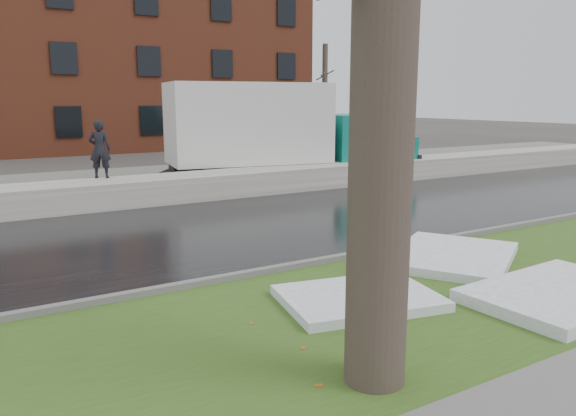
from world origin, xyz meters
TOP-DOWN VIEW (x-y plane):
  - ground at (0.00, 0.00)m, footprint 120.00×120.00m
  - verge at (0.00, -1.25)m, footprint 60.00×4.50m
  - road at (0.00, 4.50)m, footprint 60.00×7.00m
  - parking_lot at (0.00, 13.00)m, footprint 60.00×9.00m
  - curb at (0.00, 1.00)m, footprint 60.00×0.15m
  - snowbank at (0.00, 8.70)m, footprint 60.00×1.60m
  - brick_building at (2.00, 30.00)m, footprint 26.00×12.00m
  - bg_tree_right at (16.00, 24.00)m, footprint 1.40×1.62m
  - fire_hydrant at (0.52, 0.01)m, footprint 0.37×0.32m
  - box_truck at (4.47, 10.41)m, footprint 10.70×3.94m
  - worker at (-2.05, 9.30)m, footprint 0.71×0.60m
  - snow_patch_near at (2.02, -0.10)m, footprint 3.26×3.05m
  - snow_patch_far at (-0.83, -0.93)m, footprint 2.48×2.01m
  - snow_patch_side at (1.80, -2.40)m, footprint 2.88×1.93m

SIDE VIEW (x-z plane):
  - ground at x=0.00m, z-range 0.00..0.00m
  - road at x=0.00m, z-range 0.00..0.03m
  - parking_lot at x=0.00m, z-range 0.00..0.03m
  - verge at x=0.00m, z-range 0.00..0.04m
  - curb at x=0.00m, z-range 0.00..0.14m
  - snow_patch_far at x=-0.83m, z-range 0.04..0.18m
  - snow_patch_near at x=2.02m, z-range 0.04..0.20m
  - snow_patch_side at x=1.80m, z-range 0.04..0.22m
  - snowbank at x=0.00m, z-range 0.00..0.75m
  - fire_hydrant at x=0.52m, z-range 0.06..0.82m
  - worker at x=-2.05m, z-range 0.75..2.39m
  - box_truck at x=4.47m, z-range 0.10..3.63m
  - bg_tree_right at x=16.00m, z-range 0.08..6.58m
  - brick_building at x=2.00m, z-range 0.00..10.00m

